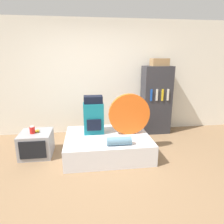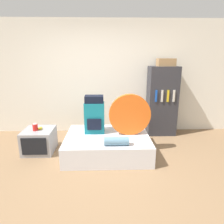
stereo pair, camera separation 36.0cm
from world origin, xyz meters
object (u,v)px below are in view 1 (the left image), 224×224
at_px(canister, 32,130).
at_px(cardboard_box, 160,62).
at_px(bookshelf, 156,100).
at_px(television, 36,144).
at_px(tent_bag, 129,114).
at_px(backpack, 94,116).
at_px(sleeping_roll, 119,141).

distance_m(canister, cardboard_box, 3.03).
bearing_deg(bookshelf, canister, -160.79).
height_order(television, cardboard_box, cardboard_box).
bearing_deg(tent_bag, canister, 178.53).
distance_m(canister, bookshelf, 2.79).
bearing_deg(cardboard_box, bookshelf, -173.88).
height_order(tent_bag, canister, tent_bag).
bearing_deg(bookshelf, cardboard_box, 6.12).
xyz_separation_m(backpack, bookshelf, (1.51, 0.83, 0.08)).
distance_m(backpack, television, 1.17).
distance_m(sleeping_roll, bookshelf, 1.86).
bearing_deg(sleeping_roll, backpack, 122.68).
bearing_deg(canister, cardboard_box, 19.05).
bearing_deg(cardboard_box, backpack, -151.70).
height_order(canister, cardboard_box, cardboard_box).
relative_size(television, bookshelf, 0.37).
bearing_deg(canister, tent_bag, -1.47).
height_order(backpack, sleeping_roll, backpack).
xyz_separation_m(backpack, cardboard_box, (1.55, 0.83, 0.95)).
relative_size(backpack, cardboard_box, 1.89).
relative_size(tent_bag, cardboard_box, 2.02).
distance_m(television, canister, 0.29).
distance_m(backpack, tent_bag, 0.67).
xyz_separation_m(backpack, television, (-1.07, -0.05, -0.49)).
xyz_separation_m(tent_bag, sleeping_roll, (-0.27, -0.48, -0.31)).
bearing_deg(sleeping_roll, television, 159.24).
height_order(sleeping_roll, bookshelf, bookshelf).
bearing_deg(television, backpack, 2.88).
xyz_separation_m(backpack, sleeping_roll, (0.39, -0.61, -0.28)).
relative_size(backpack, television, 1.24).
bearing_deg(television, cardboard_box, 18.72).
bearing_deg(tent_bag, sleeping_roll, -119.33).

